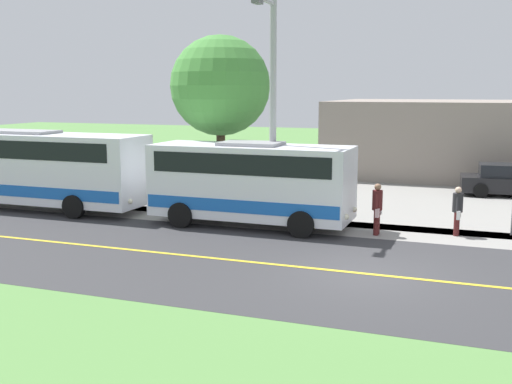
# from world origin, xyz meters

# --- Properties ---
(ground_plane) EXTENTS (120.00, 120.00, 0.00)m
(ground_plane) POSITION_xyz_m (0.00, 0.00, 0.00)
(ground_plane) COLOR #548442
(road_surface) EXTENTS (8.00, 100.00, 0.01)m
(road_surface) POSITION_xyz_m (0.00, 0.00, 0.00)
(road_surface) COLOR #333335
(road_surface) RESTS_ON ground
(sidewalk) EXTENTS (2.40, 100.00, 0.01)m
(sidewalk) POSITION_xyz_m (-5.20, 0.00, 0.00)
(sidewalk) COLOR gray
(sidewalk) RESTS_ON ground
(parking_lot_surface) EXTENTS (14.00, 36.00, 0.01)m
(parking_lot_surface) POSITION_xyz_m (-12.40, 3.00, 0.00)
(parking_lot_surface) COLOR gray
(parking_lot_surface) RESTS_ON ground
(road_centre_line) EXTENTS (0.16, 100.00, 0.00)m
(road_centre_line) POSITION_xyz_m (0.00, 0.00, 0.01)
(road_centre_line) COLOR gold
(road_centre_line) RESTS_ON ground
(shuttle_bus_front) EXTENTS (2.64, 7.23, 3.00)m
(shuttle_bus_front) POSITION_xyz_m (-4.50, -4.97, 1.64)
(shuttle_bus_front) COLOR white
(shuttle_bus_front) RESTS_ON ground
(transit_bus_rear) EXTENTS (2.62, 11.21, 3.18)m
(transit_bus_rear) POSITION_xyz_m (-4.49, -15.10, 1.75)
(transit_bus_rear) COLOR white
(transit_bus_rear) RESTS_ON ground
(pedestrian_with_bags) EXTENTS (0.72, 0.34, 1.64)m
(pedestrian_with_bags) POSITION_xyz_m (-5.46, 2.00, 0.88)
(pedestrian_with_bags) COLOR #4C1919
(pedestrian_with_bags) RESTS_ON ground
(pedestrian_waiting) EXTENTS (0.72, 0.34, 1.73)m
(pedestrian_waiting) POSITION_xyz_m (-4.64, -0.52, 0.93)
(pedestrian_waiting) COLOR #4C1919
(pedestrian_waiting) RESTS_ON ground
(street_light_pole) EXTENTS (1.97, 0.24, 7.86)m
(street_light_pole) POSITION_xyz_m (-4.88, -4.34, 4.34)
(street_light_pole) COLOR #9E9EA3
(street_light_pole) RESTS_ON ground
(parked_car_near) EXTENTS (2.29, 4.53, 1.45)m
(parked_car_near) POSITION_xyz_m (-14.47, 3.90, 0.69)
(parked_car_near) COLOR black
(parked_car_near) RESTS_ON ground
(tree_curbside) EXTENTS (4.02, 4.02, 6.97)m
(tree_curbside) POSITION_xyz_m (-7.40, -7.39, 4.94)
(tree_curbside) COLOR #4C3826
(tree_curbside) RESTS_ON ground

